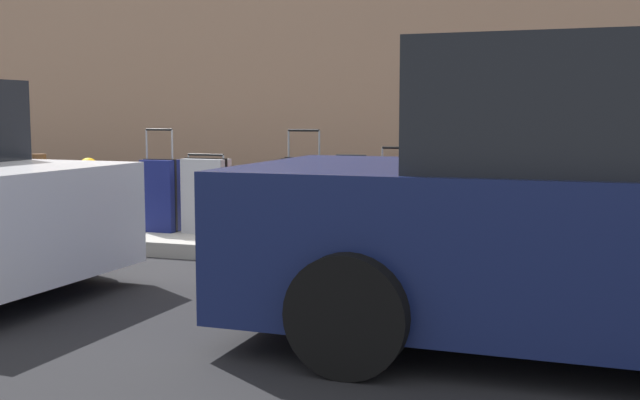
% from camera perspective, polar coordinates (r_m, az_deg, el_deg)
% --- Properties ---
extents(ground_plane, '(40.00, 40.00, 0.00)m').
position_cam_1_polar(ground_plane, '(7.59, -12.57, -4.02)').
color(ground_plane, black).
extents(sidewalk_curb, '(18.00, 5.00, 0.14)m').
position_cam_1_polar(sidewalk_curb, '(9.78, -5.09, -1.19)').
color(sidewalk_curb, '#9E9B93').
rests_on(sidewalk_curb, ground_plane).
extents(suitcase_red_0, '(0.47, 0.26, 0.84)m').
position_cam_1_polar(suitcase_red_0, '(7.10, 21.16, -1.58)').
color(suitcase_red_0, red).
rests_on(suitcase_red_0, sidewalk_curb).
extents(suitcase_silver_1, '(0.47, 0.26, 0.61)m').
position_cam_1_polar(suitcase_silver_1, '(7.17, 16.83, -1.34)').
color(suitcase_silver_1, '#9EA0A8').
rests_on(suitcase_silver_1, sidewalk_curb).
extents(suitcase_navy_2, '(0.38, 0.20, 0.78)m').
position_cam_1_polar(suitcase_navy_2, '(7.19, 12.85, -1.38)').
color(suitcase_navy_2, navy).
rests_on(suitcase_navy_2, sidewalk_curb).
extents(suitcase_olive_3, '(0.39, 0.20, 0.92)m').
position_cam_1_polar(suitcase_olive_3, '(7.26, 9.25, -0.41)').
color(suitcase_olive_3, '#59601E').
rests_on(suitcase_olive_3, sidewalk_curb).
extents(suitcase_maroon_4, '(0.38, 0.21, 0.90)m').
position_cam_1_polar(suitcase_maroon_4, '(7.34, 5.67, -0.44)').
color(suitcase_maroon_4, maroon).
rests_on(suitcase_maroon_4, sidewalk_curb).
extents(suitcase_teal_5, '(0.36, 0.20, 0.82)m').
position_cam_1_polar(suitcase_teal_5, '(7.41, 2.24, -0.04)').
color(suitcase_teal_5, '#0F606B').
rests_on(suitcase_teal_5, sidewalk_curb).
extents(suitcase_black_6, '(0.38, 0.26, 1.06)m').
position_cam_1_polar(suitcase_black_6, '(7.49, -1.17, 0.09)').
color(suitcase_black_6, black).
rests_on(suitcase_black_6, sidewalk_curb).
extents(suitcase_red_7, '(0.49, 0.22, 0.61)m').
position_cam_1_polar(suitcase_red_7, '(7.79, -4.45, -0.54)').
color(suitcase_red_7, red).
rests_on(suitcase_red_7, sidewalk_curb).
extents(suitcase_silver_8, '(0.47, 0.26, 0.80)m').
position_cam_1_polar(suitcase_silver_8, '(7.98, -8.19, 0.29)').
color(suitcase_silver_8, '#9EA0A8').
rests_on(suitcase_silver_8, sidewalk_curb).
extents(suitcase_navy_9, '(0.36, 0.22, 1.05)m').
position_cam_1_polar(suitcase_navy_9, '(8.18, -11.42, 0.33)').
color(suitcase_navy_9, navy).
rests_on(suitcase_navy_9, sidewalk_curb).
extents(fire_hydrant, '(0.39, 0.21, 0.73)m').
position_cam_1_polar(fire_hydrant, '(8.63, -16.29, 0.61)').
color(fire_hydrant, '#D89E0C').
rests_on(fire_hydrant, sidewalk_curb).
extents(bollard_post, '(0.15, 0.15, 0.77)m').
position_cam_1_polar(bollard_post, '(8.80, -19.51, 0.63)').
color(bollard_post, brown).
rests_on(bollard_post, sidewalk_curb).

